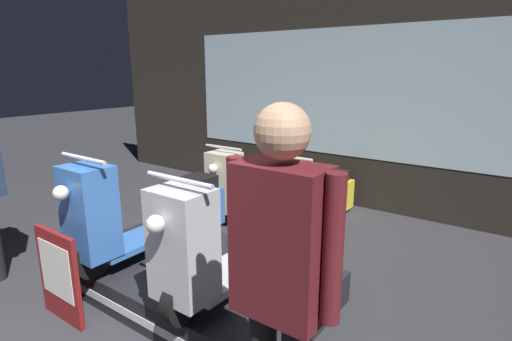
# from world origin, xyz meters

# --- Properties ---
(shop_wall_back) EXTENTS (8.77, 0.09, 3.20)m
(shop_wall_back) POSITION_xyz_m (0.00, 4.05, 1.60)
(shop_wall_back) COLOR #28231E
(shop_wall_back) RESTS_ON ground_plane
(display_platform) EXTENTS (2.25, 1.30, 0.26)m
(display_platform) POSITION_xyz_m (0.11, 1.07, 0.13)
(display_platform) COLOR black
(display_platform) RESTS_ON ground_plane
(scooter_display_left) EXTENTS (0.54, 1.64, 0.98)m
(scooter_display_left) POSITION_xyz_m (-0.39, 1.01, 0.64)
(scooter_display_left) COLOR black
(scooter_display_left) RESTS_ON display_platform
(scooter_display_right) EXTENTS (0.54, 1.64, 0.98)m
(scooter_display_right) POSITION_xyz_m (0.62, 1.01, 0.64)
(scooter_display_right) COLOR black
(scooter_display_right) RESTS_ON display_platform
(scooter_backrow_0) EXTENTS (0.54, 1.64, 0.98)m
(scooter_backrow_0) POSITION_xyz_m (-0.71, 2.97, 0.38)
(scooter_backrow_0) COLOR black
(scooter_backrow_0) RESTS_ON ground_plane
(scooter_backrow_1) EXTENTS (0.54, 1.64, 0.98)m
(scooter_backrow_1) POSITION_xyz_m (0.21, 2.97, 0.38)
(scooter_backrow_1) COLOR black
(scooter_backrow_1) RESTS_ON ground_plane
(person_right_browsing) EXTENTS (0.55, 0.23, 1.74)m
(person_right_browsing) POSITION_xyz_m (1.52, 0.18, 1.02)
(person_right_browsing) COLOR black
(person_right_browsing) RESTS_ON ground_plane
(price_sign_board) EXTENTS (0.51, 0.04, 0.72)m
(price_sign_board) POSITION_xyz_m (-0.44, 0.20, 0.36)
(price_sign_board) COLOR maroon
(price_sign_board) RESTS_ON ground_plane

